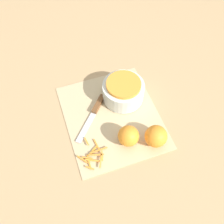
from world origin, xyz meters
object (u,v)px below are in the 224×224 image
(orange_left, at_px, (128,136))
(bowl_speckled, at_px, (123,91))
(knife, at_px, (96,109))
(orange_right, at_px, (156,136))

(orange_left, bearing_deg, bowl_speckled, 164.81)
(bowl_speckled, relative_size, orange_left, 2.14)
(knife, distance_m, orange_right, 0.27)
(knife, height_order, orange_right, orange_right)
(bowl_speckled, xyz_separation_m, orange_left, (0.20, -0.05, -0.00))
(bowl_speckled, xyz_separation_m, orange_right, (0.23, 0.04, -0.00))
(bowl_speckled, xyz_separation_m, knife, (0.03, -0.13, -0.04))
(knife, xyz_separation_m, orange_left, (0.17, 0.07, 0.03))
(bowl_speckled, bearing_deg, knife, -78.42)
(bowl_speckled, bearing_deg, orange_left, -15.19)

